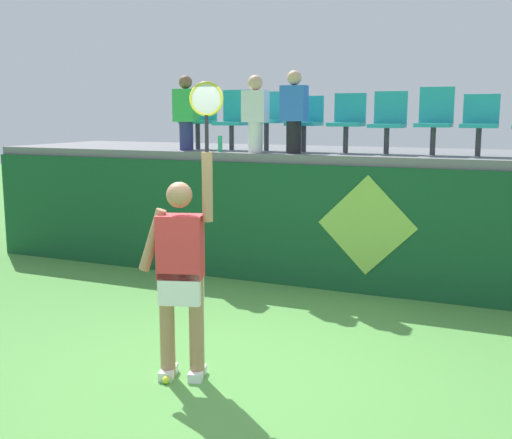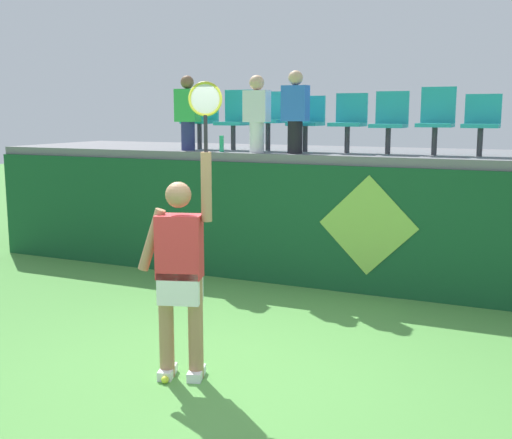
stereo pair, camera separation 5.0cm
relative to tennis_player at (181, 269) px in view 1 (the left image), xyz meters
The scene contains 18 objects.
ground_plane 1.03m from the tennis_player, 26.38° to the left, with size 40.00×40.00×0.00m, color #519342.
court_back_wall 3.31m from the tennis_player, 84.90° to the left, with size 11.04×0.20×1.63m, color #144C28.
spectator_platform 4.52m from the tennis_player, 86.22° to the left, with size 11.04×2.41×0.12m, color slate.
tennis_player is the anchor object (origin of this frame).
tennis_ball 0.96m from the tennis_player, 110.64° to the right, with size 0.07×0.07×0.07m, color #D1E533.
water_bottle 3.78m from the tennis_player, 111.75° to the left, with size 0.06×0.06×0.23m, color #26B272.
stadium_chair_0 4.61m from the tennis_player, 116.50° to the left, with size 0.44×0.42×0.89m.
stadium_chair_1 4.39m from the tennis_player, 109.61° to the left, with size 0.44×0.42×0.87m.
stadium_chair_2 4.24m from the tennis_player, 102.25° to the left, with size 0.44×0.42×0.84m.
stadium_chair_3 4.15m from the tennis_player, 94.25° to the left, with size 0.44×0.42×0.78m.
stadium_chair_4 4.16m from the tennis_player, 85.52° to the left, with size 0.44×0.42×0.81m.
stadium_chair_5 4.24m from the tennis_player, 77.66° to the left, with size 0.44×0.42×0.82m.
stadium_chair_6 4.41m from the tennis_player, 69.73° to the left, with size 0.44×0.42×0.87m.
stadium_chair_7 4.60m from the tennis_player, 62.95° to the left, with size 0.44×0.42×0.78m.
spectator_0 4.27m from the tennis_player, 119.14° to the left, with size 0.34×0.20×1.07m.
spectator_1 3.84m from the tennis_player, 103.81° to the left, with size 0.34×0.21×1.05m.
spectator_2 3.75m from the tennis_player, 94.82° to the left, with size 0.34×0.20×1.09m.
wall_signage_mount 3.43m from the tennis_player, 75.80° to the left, with size 1.27×0.01×1.53m.
Camera 1 is at (2.44, -4.75, 2.29)m, focal length 44.93 mm.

